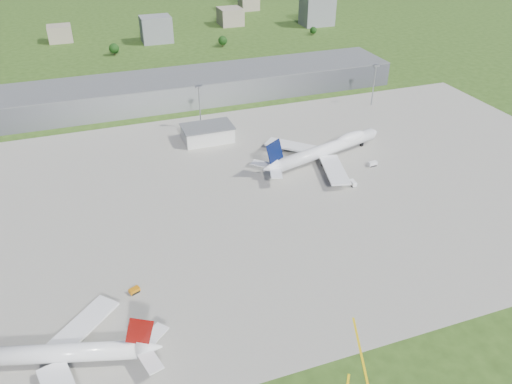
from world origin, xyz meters
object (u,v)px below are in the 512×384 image
object	(u,v)px
van_white_near	(353,183)
van_white_far	(373,164)
tug_yellow	(134,291)
airliner_red_twin	(55,354)
airliner_blue_quad	(327,149)

from	to	relation	value
van_white_near	van_white_far	bearing A→B (deg)	-50.66
tug_yellow	van_white_far	world-z (taller)	van_white_far
airliner_red_twin	van_white_far	bearing A→B (deg)	-137.09
airliner_red_twin	tug_yellow	xyz separation A→B (m)	(24.98, 22.84, -3.69)
airliner_red_twin	van_white_near	xyz separation A→B (m)	(129.43, 60.77, -3.42)
airliner_red_twin	tug_yellow	world-z (taller)	airliner_red_twin
tug_yellow	van_white_far	bearing A→B (deg)	0.42
airliner_red_twin	van_white_near	bearing A→B (deg)	-138.58
airliner_blue_quad	van_white_far	distance (m)	23.57
airliner_blue_quad	van_white_near	world-z (taller)	airliner_blue_quad
tug_yellow	van_white_far	distance (m)	133.10
airliner_red_twin	van_white_far	distance (m)	165.39
airliner_red_twin	van_white_far	xyz separation A→B (m)	(147.80, 74.15, -3.43)
van_white_far	van_white_near	bearing A→B (deg)	-149.45
airliner_blue_quad	van_white_near	bearing A→B (deg)	-106.27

